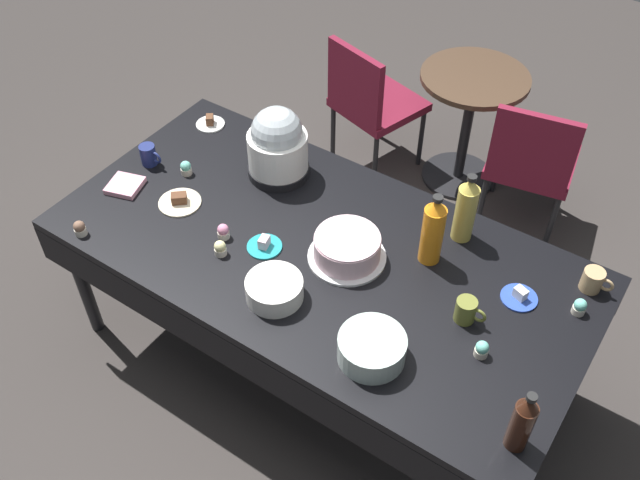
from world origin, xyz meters
TOP-DOWN VIEW (x-y plane):
  - ground at (0.00, 0.00)m, footprint 9.00×9.00m
  - potluck_table at (0.00, 0.00)m, footprint 2.20×1.10m
  - frosted_layer_cake at (0.12, 0.02)m, footprint 0.32×0.32m
  - slow_cooker at (-0.42, 0.29)m, footprint 0.28×0.28m
  - glass_salad_bowl at (0.45, -0.34)m, footprint 0.24×0.24m
  - ceramic_snack_bowl at (0.00, -0.31)m, footprint 0.22×0.22m
  - dessert_plate_cobalt at (0.77, 0.21)m, footprint 0.14×0.14m
  - dessert_plate_teal at (-0.19, -0.12)m, footprint 0.14×0.14m
  - dessert_plate_cream at (-0.66, -0.11)m, footprint 0.19×0.19m
  - dessert_plate_white at (-0.92, 0.40)m, footprint 0.14×0.14m
  - cupcake_rose at (0.76, -0.11)m, footprint 0.05×0.05m
  - cupcake_mint at (-0.87, -0.48)m, footprint 0.05×0.05m
  - cupcake_berry at (-0.37, -0.17)m, footprint 0.05×0.05m
  - cupcake_lemon at (-0.31, -0.25)m, footprint 0.05×0.05m
  - cupcake_cocoa at (0.98, 0.27)m, footprint 0.05×0.05m
  - cupcake_vanilla at (-0.77, 0.05)m, footprint 0.05×0.05m
  - soda_bottle_orange_juice at (0.39, 0.20)m, footprint 0.09×0.09m
  - soda_bottle_ginger_ale at (0.44, 0.39)m, footprint 0.09×0.09m
  - soda_bottle_cola at (1.00, -0.37)m, footprint 0.07×0.07m
  - coffee_mug_navy at (-0.95, 0.01)m, footprint 0.12×0.07m
  - coffee_mug_olive at (0.65, -0.00)m, footprint 0.12×0.08m
  - coffee_mug_tan at (0.98, 0.41)m, footprint 0.12×0.08m
  - paper_napkin_stack at (-0.93, -0.17)m, footprint 0.17×0.17m
  - maroon_chair_left at (-0.57, 1.36)m, footprint 0.55×0.55m
  - maroon_chair_right at (0.41, 1.36)m, footprint 0.51×0.51m
  - round_cafe_table at (-0.05, 1.58)m, footprint 0.60×0.60m

SIDE VIEW (x-z plane):
  - ground at x=0.00m, z-range 0.00..0.00m
  - maroon_chair_left at x=-0.57m, z-range 0.07..0.92m
  - maroon_chair_right at x=0.41m, z-range 0.07..0.92m
  - round_cafe_table at x=-0.05m, z-range 0.14..0.86m
  - potluck_table at x=0.00m, z-range 0.31..1.06m
  - dessert_plate_cream at x=-0.66m, z-range 0.74..0.79m
  - paper_napkin_stack at x=-0.93m, z-range 0.75..0.77m
  - dessert_plate_white at x=-0.92m, z-range 0.74..0.79m
  - dessert_plate_cobalt at x=0.77m, z-range 0.74..0.79m
  - dessert_plate_teal at x=-0.19m, z-range 0.74..0.79m
  - cupcake_rose at x=0.76m, z-range 0.75..0.82m
  - cupcake_mint at x=-0.87m, z-range 0.75..0.82m
  - cupcake_berry at x=-0.37m, z-range 0.75..0.82m
  - cupcake_lemon at x=-0.31m, z-range 0.75..0.82m
  - cupcake_cocoa at x=0.98m, z-range 0.75..0.82m
  - cupcake_vanilla at x=-0.77m, z-range 0.75..0.82m
  - ceramic_snack_bowl at x=0.00m, z-range 0.75..0.84m
  - coffee_mug_tan at x=0.98m, z-range 0.75..0.84m
  - coffee_mug_olive at x=0.65m, z-range 0.75..0.85m
  - glass_salad_bowl at x=0.45m, z-range 0.75..0.85m
  - coffee_mug_navy at x=-0.95m, z-range 0.75..0.85m
  - frosted_layer_cake at x=0.12m, z-range 0.75..0.86m
  - soda_bottle_cola at x=1.00m, z-range 0.74..1.01m
  - soda_bottle_ginger_ale at x=0.44m, z-range 0.74..1.06m
  - soda_bottle_orange_juice at x=0.39m, z-range 0.74..1.07m
  - slow_cooker at x=-0.42m, z-range 0.74..1.08m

